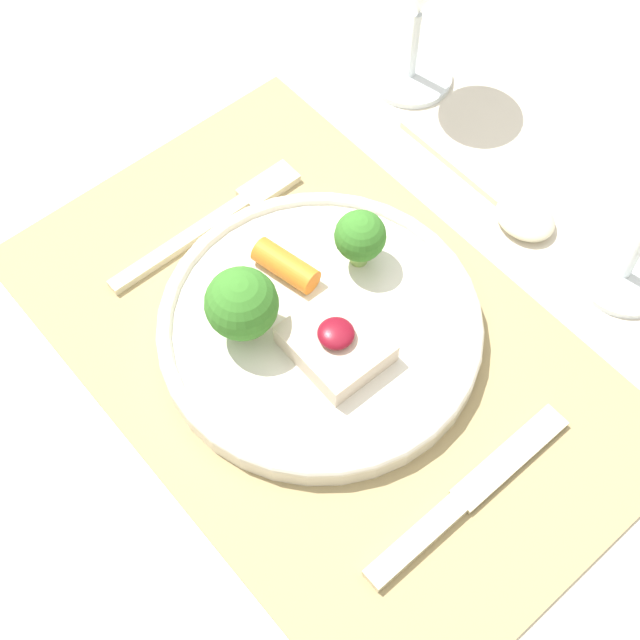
# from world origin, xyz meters

# --- Properties ---
(ground_plane) EXTENTS (8.00, 8.00, 0.00)m
(ground_plane) POSITION_xyz_m (0.00, 0.00, 0.00)
(ground_plane) COLOR brown
(dining_table) EXTENTS (1.52, 1.09, 0.77)m
(dining_table) POSITION_xyz_m (0.00, 0.00, 0.69)
(dining_table) COLOR beige
(dining_table) RESTS_ON ground_plane
(placemat) EXTENTS (0.48, 0.31, 0.00)m
(placemat) POSITION_xyz_m (0.00, 0.00, 0.77)
(placemat) COLOR #9E895B
(placemat) RESTS_ON dining_table
(dinner_plate) EXTENTS (0.24, 0.24, 0.08)m
(dinner_plate) POSITION_xyz_m (-0.01, 0.00, 0.79)
(dinner_plate) COLOR silver
(dinner_plate) RESTS_ON placemat
(fork) EXTENTS (0.02, 0.18, 0.01)m
(fork) POSITION_xyz_m (-0.14, 0.01, 0.78)
(fork) COLOR beige
(fork) RESTS_ON placemat
(knife) EXTENTS (0.02, 0.18, 0.01)m
(knife) POSITION_xyz_m (0.15, -0.01, 0.78)
(knife) COLOR beige
(knife) RESTS_ON placemat
(spoon) EXTENTS (0.17, 0.04, 0.02)m
(spoon) POSITION_xyz_m (0.00, 0.20, 0.78)
(spoon) COLOR beige
(spoon) RESTS_ON dining_table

